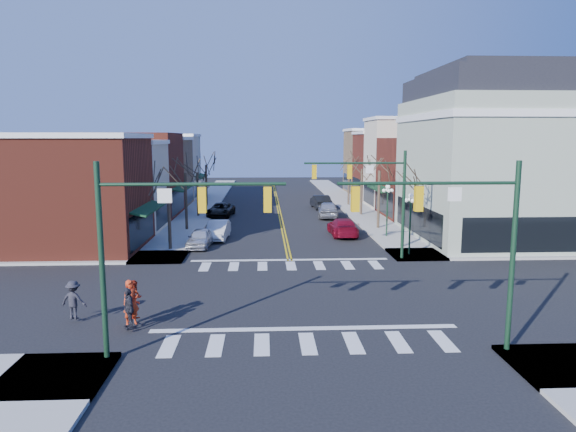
{
  "coord_description": "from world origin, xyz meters",
  "views": [
    {
      "loc": [
        -1.68,
        -25.28,
        7.98
      ],
      "look_at": [
        -0.07,
        8.74,
        2.8
      ],
      "focal_mm": 32.0,
      "sensor_mm": 36.0,
      "label": 1
    }
  ],
  "objects": [
    {
      "name": "bldg_left_stucco_b",
      "position": [
        -15.5,
        43.5,
        4.1
      ],
      "size": [
        10.0,
        8.0,
        8.2
      ],
      "primitive_type": "cube",
      "color": "beige",
      "rests_on": "ground"
    },
    {
      "name": "pedestrian_red_b",
      "position": [
        -7.3,
        -3.61,
        1.04
      ],
      "size": [
        0.93,
        1.05,
        1.78
      ],
      "primitive_type": "imported",
      "rotation": [
        0.0,
        0.0,
        1.21
      ],
      "color": "#AF2712",
      "rests_on": "sidewalk_left"
    },
    {
      "name": "sidewalk_left",
      "position": [
        -8.75,
        20.0,
        0.07
      ],
      "size": [
        3.5,
        70.0,
        0.15
      ],
      "primitive_type": "cube",
      "color": "#9E9B93",
      "rests_on": "ground"
    },
    {
      "name": "car_left_mid",
      "position": [
        -5.36,
        15.18,
        0.73
      ],
      "size": [
        1.81,
        4.51,
        1.46
      ],
      "primitive_type": "imported",
      "rotation": [
        0.0,
        0.0,
        -0.06
      ],
      "color": "silver",
      "rests_on": "ground"
    },
    {
      "name": "bldg_right_brick_b",
      "position": [
        15.5,
        41.0,
        4.25
      ],
      "size": [
        10.0,
        8.0,
        8.5
      ],
      "primitive_type": "cube",
      "color": "maroon",
      "rests_on": "ground"
    },
    {
      "name": "car_left_near",
      "position": [
        -6.4,
        12.16,
        0.68
      ],
      "size": [
        1.91,
        4.08,
        1.35
      ],
      "primitive_type": "imported",
      "rotation": [
        0.0,
        0.0,
        -0.08
      ],
      "color": "silver",
      "rests_on": "ground"
    },
    {
      "name": "bldg_left_brick_a",
      "position": [
        -15.5,
        11.75,
        4.0
      ],
      "size": [
        10.0,
        8.5,
        8.0
      ],
      "primitive_type": "cube",
      "color": "maroon",
      "rests_on": "ground"
    },
    {
      "name": "pedestrian_red_a",
      "position": [
        -7.3,
        -4.2,
        1.12
      ],
      "size": [
        0.85,
        0.8,
        1.95
      ],
      "primitive_type": "imported",
      "rotation": [
        0.0,
        0.0,
        0.66
      ],
      "color": "#B92F13",
      "rests_on": "sidewalk_left"
    },
    {
      "name": "lamppost_midblock",
      "position": [
        8.2,
        15.0,
        2.96
      ],
      "size": [
        0.36,
        0.36,
        4.33
      ],
      "color": "#14331E",
      "rests_on": "ground"
    },
    {
      "name": "pedestrian_dark_a",
      "position": [
        -7.3,
        -4.62,
        1.01
      ],
      "size": [
        0.82,
        1.09,
        1.72
      ],
      "primitive_type": "imported",
      "rotation": [
        0.0,
        0.0,
        -1.11
      ],
      "color": "#21212A",
      "rests_on": "sidewalk_left"
    },
    {
      "name": "car_right_near",
      "position": [
        4.8,
        16.1,
        0.73
      ],
      "size": [
        2.15,
        5.07,
        1.46
      ],
      "primitive_type": "imported",
      "rotation": [
        0.0,
        0.0,
        3.16
      ],
      "color": "maroon",
      "rests_on": "ground"
    },
    {
      "name": "bldg_left_stucco_a",
      "position": [
        -15.5,
        19.5,
        3.75
      ],
      "size": [
        10.0,
        7.0,
        7.5
      ],
      "primitive_type": "cube",
      "color": "beige",
      "rests_on": "ground"
    },
    {
      "name": "bldg_left_tan",
      "position": [
        -15.5,
        35.75,
        3.9
      ],
      "size": [
        10.0,
        7.5,
        7.8
      ],
      "primitive_type": "cube",
      "color": "#937451",
      "rests_on": "ground"
    },
    {
      "name": "tree_right_a",
      "position": [
        8.4,
        11.0,
        2.31
      ],
      "size": [
        0.24,
        0.24,
        4.62
      ],
      "primitive_type": "cylinder",
      "color": "#382B21",
      "rests_on": "ground"
    },
    {
      "name": "traffic_mast_near_left",
      "position": [
        -5.55,
        -7.4,
        4.71
      ],
      "size": [
        6.6,
        0.28,
        7.2
      ],
      "color": "#14331E",
      "rests_on": "ground"
    },
    {
      "name": "ground",
      "position": [
        0.0,
        0.0,
        0.0
      ],
      "size": [
        160.0,
        160.0,
        0.0
      ],
      "primitive_type": "plane",
      "color": "black",
      "rests_on": "ground"
    },
    {
      "name": "lamppost_corner",
      "position": [
        8.2,
        8.5,
        2.96
      ],
      "size": [
        0.36,
        0.36,
        4.33
      ],
      "color": "#14331E",
      "rests_on": "ground"
    },
    {
      "name": "tree_left_b",
      "position": [
        -8.4,
        19.0,
        2.52
      ],
      "size": [
        0.24,
        0.24,
        5.04
      ],
      "primitive_type": "cylinder",
      "color": "#382B21",
      "rests_on": "ground"
    },
    {
      "name": "tree_right_b",
      "position": [
        8.4,
        19.0,
        2.59
      ],
      "size": [
        0.24,
        0.24,
        5.18
      ],
      "primitive_type": "cylinder",
      "color": "#382B21",
      "rests_on": "ground"
    },
    {
      "name": "bldg_right_brick_a",
      "position": [
        15.5,
        25.75,
        4.0
      ],
      "size": [
        10.0,
        8.5,
        8.0
      ],
      "primitive_type": "cube",
      "color": "maroon",
      "rests_on": "ground"
    },
    {
      "name": "car_left_far",
      "position": [
        -6.12,
        27.23,
        0.69
      ],
      "size": [
        2.89,
        5.18,
        1.37
      ],
      "primitive_type": "imported",
      "rotation": [
        0.0,
        0.0,
        -0.13
      ],
      "color": "black",
      "rests_on": "ground"
    },
    {
      "name": "sidewalk_right",
      "position": [
        8.75,
        20.0,
        0.07
      ],
      "size": [
        3.5,
        70.0,
        0.15
      ],
      "primitive_type": "cube",
      "color": "#9E9B93",
      "rests_on": "ground"
    },
    {
      "name": "car_right_far",
      "position": [
        4.8,
        32.65,
        0.79
      ],
      "size": [
        2.12,
        4.9,
        1.57
      ],
      "primitive_type": "imported",
      "rotation": [
        0.0,
        0.0,
        3.24
      ],
      "color": "black",
      "rests_on": "ground"
    },
    {
      "name": "traffic_mast_near_right",
      "position": [
        5.55,
        -7.4,
        4.71
      ],
      "size": [
        6.6,
        0.28,
        7.2
      ],
      "color": "#14331E",
      "rests_on": "ground"
    },
    {
      "name": "pedestrian_dark_b",
      "position": [
        -10.0,
        -3.35,
        1.01
      ],
      "size": [
        1.2,
        0.81,
        1.71
      ],
      "primitive_type": "imported",
      "rotation": [
        0.0,
        0.0,
        2.97
      ],
      "color": "#212029",
      "rests_on": "sidewalk_left"
    },
    {
      "name": "tree_left_d",
      "position": [
        -8.4,
        35.0,
        2.45
      ],
      "size": [
        0.24,
        0.24,
        4.9
      ],
      "primitive_type": "cylinder",
      "color": "#382B21",
      "rests_on": "ground"
    },
    {
      "name": "bldg_left_brick_b",
      "position": [
        -15.5,
        27.5,
        4.25
      ],
      "size": [
        10.0,
        9.0,
        8.5
      ],
      "primitive_type": "cube",
      "color": "maroon",
      "rests_on": "ground"
    },
    {
      "name": "bldg_right_stucco",
      "position": [
        15.5,
        33.5,
        5.0
      ],
      "size": [
        10.0,
        7.0,
        10.0
      ],
      "primitive_type": "cube",
      "color": "beige",
      "rests_on": "ground"
    },
    {
      "name": "tree_right_c",
      "position": [
        8.4,
        27.0,
        2.42
      ],
      "size": [
        0.24,
        0.24,
        4.83
      ],
      "primitive_type": "cylinder",
      "color": "#382B21",
      "rests_on": "ground"
    },
    {
      "name": "tree_left_c",
      "position": [
        -8.4,
        27.0,
        2.27
      ],
      "size": [
        0.24,
        0.24,
        4.55
      ],
      "primitive_type": "cylinder",
      "color": "#382B21",
      "rests_on": "ground"
    },
    {
      "name": "traffic_mast_far_right",
      "position": [
        5.55,
        7.4,
        4.71
      ],
      "size": [
        6.6,
        0.28,
        7.2
      ],
      "color": "#14331E",
      "rests_on": "ground"
    },
    {
      "name": "tree_left_a",
      "position": [
        -8.4,
        11.0,
        2.38
      ],
      "size": [
        0.24,
        0.24,
        4.76
      ],
      "primitive_type": "cylinder",
      "color": "#382B21",
      "rests_on": "ground"
    },
    {
      "name": "victorian_corner",
      "position": [
        16.5,
        14.5,
        6.66
      ],
      "size": [
        12.25,
        14.25,
        13.3
      ],
      "color": "#9EA992",
      "rests_on": "ground"
    },
    {
      "name": "bldg_right_tan",
      "position": [
        15.5,
        49.0,
        4.5
      ],
      "size": [
        10.0,
        8.0,
        9.0
      ],
      "primitive_type": "cube",
      "color": "#937451",
      "rests_on": "ground"
    },
    {
      "name": "car_right_mid",
      "position": [
        4.8,
        25.85,
        0.84
      ],
      "size": [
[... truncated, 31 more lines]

